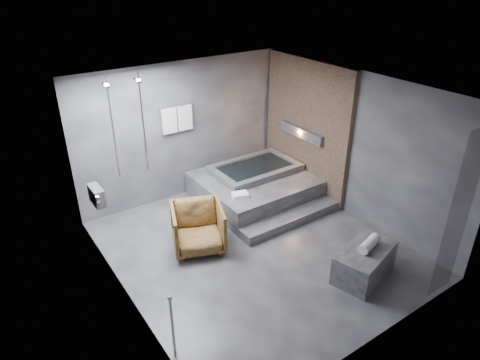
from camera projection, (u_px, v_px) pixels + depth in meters
room at (267, 148)px, 7.04m from camera, size 5.00×5.04×2.82m
tub_deck at (255, 187)px, 8.93m from camera, size 2.20×2.00×0.50m
tub_step at (291, 219)px, 8.14m from camera, size 2.20×0.36×0.18m
concrete_bench at (364, 262)px, 6.73m from camera, size 1.21×0.87×0.49m
driftwood_chair at (198, 228)px, 7.32m from camera, size 1.12×1.13×0.80m
rolled_towel at (369, 244)px, 6.61m from camera, size 0.48×0.27×0.16m
deck_towel at (240, 195)px, 8.05m from camera, size 0.35×0.30×0.08m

